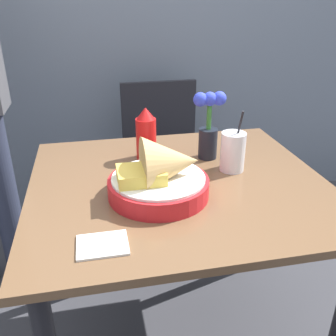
{
  "coord_description": "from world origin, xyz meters",
  "views": [
    {
      "loc": [
        -0.25,
        -1.02,
        1.27
      ],
      "look_at": [
        -0.04,
        -0.02,
        0.78
      ],
      "focal_mm": 40.0,
      "sensor_mm": 36.0,
      "label": 1
    }
  ],
  "objects_px": {
    "flower_vase": "(209,125)",
    "food_basket": "(163,176)",
    "drink_cup": "(233,153)",
    "ketchup_bottle": "(146,134)",
    "chair_far_window": "(162,149)"
  },
  "relations": [
    {
      "from": "ketchup_bottle",
      "to": "flower_vase",
      "type": "distance_m",
      "value": 0.22
    },
    {
      "from": "food_basket",
      "to": "flower_vase",
      "type": "xyz_separation_m",
      "value": [
        0.21,
        0.24,
        0.06
      ]
    },
    {
      "from": "ketchup_bottle",
      "to": "food_basket",
      "type": "bearing_deg",
      "value": -89.11
    },
    {
      "from": "food_basket",
      "to": "drink_cup",
      "type": "distance_m",
      "value": 0.29
    },
    {
      "from": "chair_far_window",
      "to": "flower_vase",
      "type": "bearing_deg",
      "value": -86.06
    },
    {
      "from": "chair_far_window",
      "to": "ketchup_bottle",
      "type": "height_order",
      "value": "ketchup_bottle"
    },
    {
      "from": "drink_cup",
      "to": "flower_vase",
      "type": "xyz_separation_m",
      "value": [
        -0.05,
        0.12,
        0.06
      ]
    },
    {
      "from": "chair_far_window",
      "to": "flower_vase",
      "type": "xyz_separation_m",
      "value": [
        0.04,
        -0.63,
        0.34
      ]
    },
    {
      "from": "flower_vase",
      "to": "food_basket",
      "type": "bearing_deg",
      "value": -131.43
    },
    {
      "from": "ketchup_bottle",
      "to": "flower_vase",
      "type": "bearing_deg",
      "value": -10.78
    },
    {
      "from": "food_basket",
      "to": "flower_vase",
      "type": "relative_size",
      "value": 1.23
    },
    {
      "from": "ketchup_bottle",
      "to": "drink_cup",
      "type": "relative_size",
      "value": 0.88
    },
    {
      "from": "chair_far_window",
      "to": "drink_cup",
      "type": "relative_size",
      "value": 3.98
    },
    {
      "from": "food_basket",
      "to": "chair_far_window",
      "type": "bearing_deg",
      "value": 79.16
    },
    {
      "from": "chair_far_window",
      "to": "drink_cup",
      "type": "height_order",
      "value": "drink_cup"
    }
  ]
}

